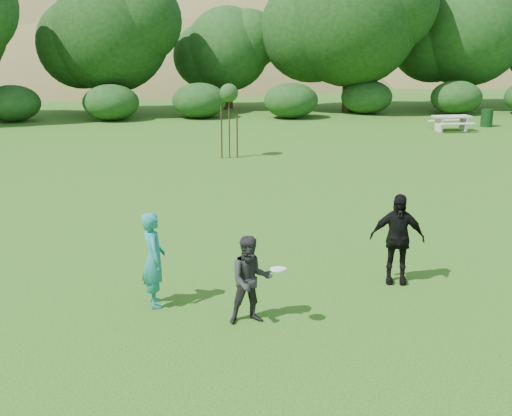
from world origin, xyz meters
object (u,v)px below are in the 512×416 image
(player_teal, at_px, (154,259))
(picnic_table, at_px, (452,121))
(player_black, at_px, (397,239))
(trash_can_near, at_px, (487,118))
(sapling, at_px, (229,95))
(player_grey, at_px, (251,280))

(player_teal, distance_m, picnic_table, 23.83)
(player_black, bearing_deg, trash_can_near, 73.14)
(player_teal, distance_m, sapling, 14.01)
(player_grey, relative_size, sapling, 0.53)
(sapling, bearing_deg, player_grey, -96.06)
(player_teal, height_order, picnic_table, player_teal)
(sapling, bearing_deg, player_teal, -102.91)
(player_black, bearing_deg, sapling, 112.67)
(player_grey, height_order, sapling, sapling)
(player_black, height_order, sapling, sapling)
(player_teal, height_order, trash_can_near, player_teal)
(player_black, bearing_deg, picnic_table, 77.18)
(player_grey, distance_m, sapling, 14.73)
(player_black, xyz_separation_m, trash_can_near, (12.68, 19.53, -0.44))
(sapling, height_order, picnic_table, sapling)
(player_grey, relative_size, trash_can_near, 1.67)
(picnic_table, bearing_deg, player_teal, -128.37)
(player_teal, relative_size, sapling, 0.60)
(player_teal, bearing_deg, player_grey, -129.53)
(player_black, xyz_separation_m, sapling, (-1.52, 13.25, 1.53))
(player_black, relative_size, sapling, 0.62)
(player_teal, relative_size, trash_can_near, 1.91)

